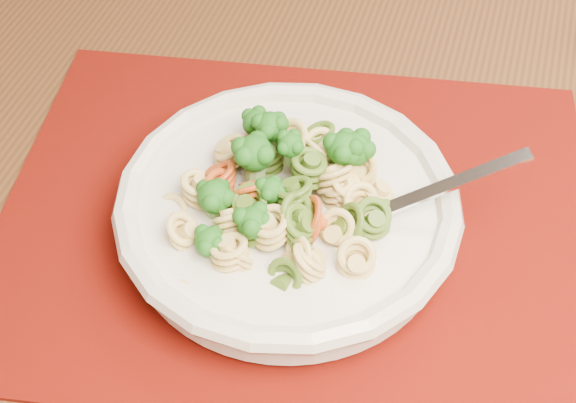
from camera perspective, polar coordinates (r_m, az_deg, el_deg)
The scene contains 5 objects.
dining_table at distance 0.77m, azimuth 5.26°, elevation -2.29°, with size 1.66×1.25×0.74m.
placemat at distance 0.66m, azimuth 0.54°, elevation -1.15°, with size 0.48×0.37×0.00m, color #610F04.
pasta_bowl at distance 0.62m, azimuth 0.00°, elevation -0.58°, with size 0.27×0.27×0.05m.
pasta_broccoli_heap at distance 0.61m, azimuth 0.00°, elevation 0.37°, with size 0.23×0.23×0.06m, color #D4B968, non-canonical shape.
fork at distance 0.60m, azimuth 4.89°, elevation -1.36°, with size 0.19×0.02×0.01m, color silver, non-canonical shape.
Camera 1 is at (-0.26, -0.41, 1.25)m, focal length 50.00 mm.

